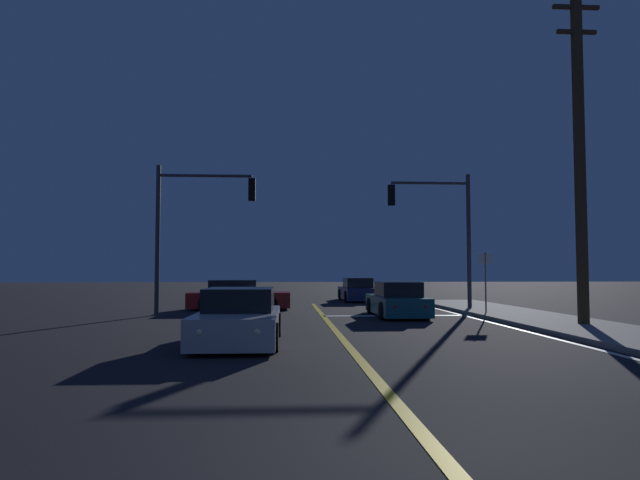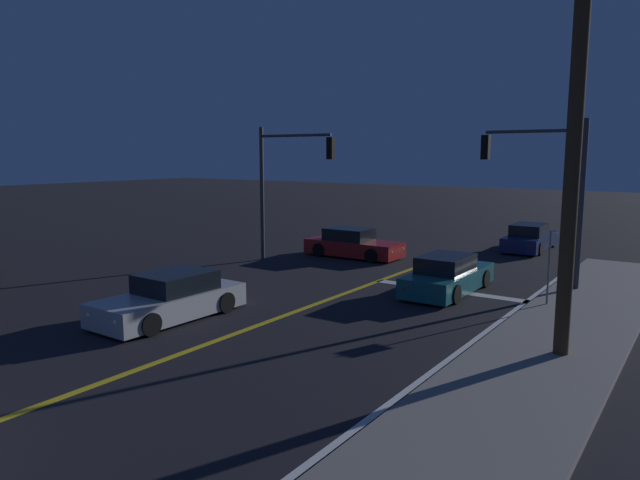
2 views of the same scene
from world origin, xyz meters
The scene contains 13 objects.
ground_plane centered at (0.00, 0.00, 0.00)m, with size 160.00×160.00×0.00m, color black.
sidewalk_right centered at (7.36, 9.20, 0.07)m, with size 3.20×33.12×0.15m, color gray.
lane_line_center centered at (0.00, 9.20, 0.01)m, with size 0.20×31.28×0.01m, color gold.
lane_line_edge_right centered at (5.51, 9.20, 0.01)m, with size 0.16×31.28×0.01m, color white.
stop_bar centered at (2.88, 16.90, 0.01)m, with size 5.76×0.50×0.01m, color white.
car_far_approaching_red centered at (-3.60, 20.84, 0.58)m, with size 4.62×1.90×1.34m.
car_following_oncoming_silver centered at (-2.61, 8.99, 0.58)m, with size 2.04×4.61×1.34m.
car_distant_tail_navy centered at (2.72, 27.63, 0.58)m, with size 1.89×4.74×1.34m.
car_parked_curb_teal centered at (2.85, 16.69, 0.58)m, with size 1.85×4.70×1.34m.
traffic_signal_near_right centered at (5.30, 19.20, 3.98)m, with size 3.64×0.28×6.00m.
traffic_signal_far_left centered at (-5.18, 17.80, 3.99)m, with size 3.96×0.28×5.99m.
utility_pole_right centered at (7.66, 11.87, 5.47)m, with size 1.50×0.35×10.68m.
street_sign_corner centered at (6.26, 16.40, 1.66)m, with size 0.56×0.07×2.47m.
Camera 1 is at (-1.50, -4.87, 1.78)m, focal length 31.53 mm.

